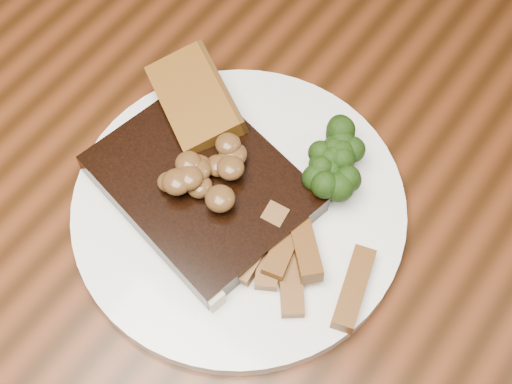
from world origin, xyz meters
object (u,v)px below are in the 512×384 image
Objects in this scene: plate at (239,209)px; garlic_bread at (195,113)px; potato_wedges at (310,258)px; steak at (202,185)px; dining_table at (252,238)px.

garlic_bread is (-0.09, 0.05, 0.02)m from plate.
garlic_bread is 1.08× the size of potato_wedges.
steak is at bearing -166.60° from plate.
potato_wedges reaches higher than plate.
steak is 0.08m from garlic_bread.
potato_wedges is (0.17, -0.06, 0.00)m from garlic_bread.
potato_wedges is (0.08, -0.03, 0.12)m from dining_table.
dining_table is 5.33× the size of plate.
steak reaches higher than potato_wedges.
garlic_bread is at bearing 161.05° from dining_table.
steak is 1.91× the size of potato_wedges.
plate is 1.65× the size of steak.
steak is at bearing -141.48° from dining_table.
potato_wedges is at bearing 11.30° from steak.
potato_wedges is (0.12, -0.00, -0.00)m from steak.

